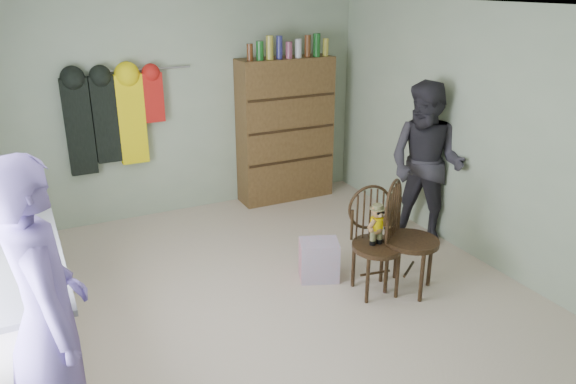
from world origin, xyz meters
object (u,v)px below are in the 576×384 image
chair_front (375,234)px  dresser (285,129)px  counter (22,313)px  chair_far (405,233)px

chair_front → dresser: (0.32, 2.46, 0.36)m
counter → dresser: 3.96m
counter → chair_front: bearing=-3.3°
counter → chair_front: (2.88, -0.17, 0.09)m
counter → chair_far: bearing=-4.8°
chair_far → dresser: dresser is taller
dresser → counter: bearing=-144.3°
counter → dresser: dresser is taller
counter → chair_front: chair_front is taller
chair_front → dresser: bearing=90.9°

